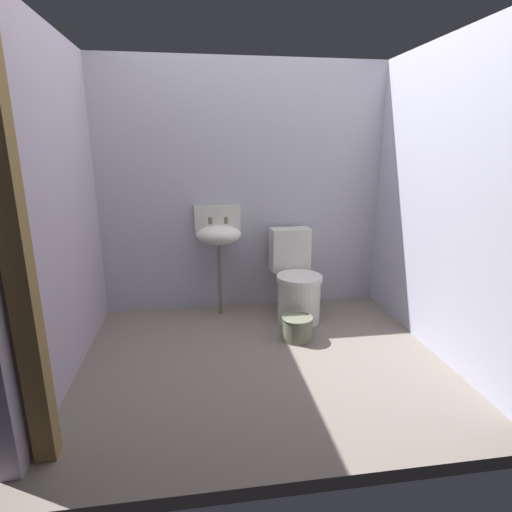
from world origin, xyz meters
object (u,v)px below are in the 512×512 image
object	(u,v)px
wooden_door_post	(14,240)
sink	(219,234)
toilet_near_wall	(296,283)
bucket	(297,328)

from	to	relation	value
wooden_door_post	sink	xyz separation A→B (m)	(0.98, 1.69, -0.37)
toilet_near_wall	sink	world-z (taller)	sink
wooden_door_post	toilet_near_wall	bearing A→B (deg)	42.29
wooden_door_post	sink	world-z (taller)	wooden_door_post
wooden_door_post	toilet_near_wall	distance (m)	2.37
sink	bucket	xyz separation A→B (m)	(0.58, -0.64, -0.65)
wooden_door_post	sink	bearing A→B (deg)	59.93
toilet_near_wall	sink	xyz separation A→B (m)	(-0.67, 0.19, 0.43)
sink	bucket	size ratio (longest dim) A/B	3.91
toilet_near_wall	wooden_door_post	bearing A→B (deg)	38.45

